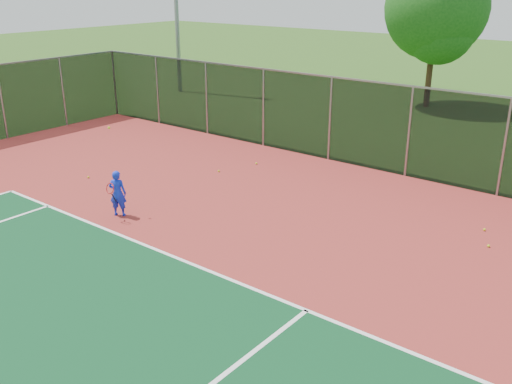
# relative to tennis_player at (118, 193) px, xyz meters

# --- Properties ---
(ground) EXTENTS (120.00, 120.00, 0.00)m
(ground) POSITION_rel_tennis_player_xyz_m (4.83, -3.86, -0.68)
(ground) COLOR #284F16
(ground) RESTS_ON ground
(court_apron) EXTENTS (30.00, 20.00, 0.02)m
(court_apron) POSITION_rel_tennis_player_xyz_m (4.83, -1.86, -0.67)
(court_apron) COLOR maroon
(court_apron) RESTS_ON ground
(fence_back) EXTENTS (30.00, 0.06, 3.03)m
(fence_back) POSITION_rel_tennis_player_xyz_m (4.83, 8.14, 0.88)
(fence_back) COLOR black
(fence_back) RESTS_ON court_apron
(tennis_player) EXTENTS (0.59, 0.67, 2.49)m
(tennis_player) POSITION_rel_tennis_player_xyz_m (0.00, 0.00, 0.00)
(tennis_player) COLOR #162ED6
(tennis_player) RESTS_ON court_apron
(practice_ball_0) EXTENTS (0.07, 0.07, 0.07)m
(practice_ball_0) POSITION_rel_tennis_player_xyz_m (8.77, 4.32, -0.63)
(practice_ball_0) COLOR #C1D919
(practice_ball_0) RESTS_ON court_apron
(practice_ball_2) EXTENTS (0.07, 0.07, 0.07)m
(practice_ball_2) POSITION_rel_tennis_player_xyz_m (-3.33, 1.40, -0.63)
(practice_ball_2) COLOR #C1D919
(practice_ball_2) RESTS_ON court_apron
(practice_ball_3) EXTENTS (0.07, 0.07, 0.07)m
(practice_ball_3) POSITION_rel_tennis_player_xyz_m (8.38, 5.25, -0.63)
(practice_ball_3) COLOR #C1D919
(practice_ball_3) RESTS_ON court_apron
(practice_ball_4) EXTENTS (0.07, 0.07, 0.07)m
(practice_ball_4) POSITION_rel_tennis_player_xyz_m (0.14, 6.03, -0.63)
(practice_ball_4) COLOR #C1D919
(practice_ball_4) RESTS_ON court_apron
(practice_ball_5) EXTENTS (0.07, 0.07, 0.07)m
(practice_ball_5) POSITION_rel_tennis_player_xyz_m (-0.35, 4.56, -0.63)
(practice_ball_5) COLOR #C1D919
(practice_ball_5) RESTS_ON court_apron
(tree_back_left) EXTENTS (5.04, 5.04, 7.40)m
(tree_back_left) POSITION_rel_tennis_player_xyz_m (1.06, 19.14, 3.96)
(tree_back_left) COLOR #3A2215
(tree_back_left) RESTS_ON ground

